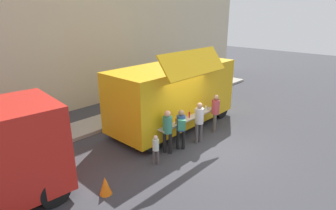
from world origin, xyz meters
TOP-DOWN VIEW (x-y plane):
  - ground_plane at (0.00, 0.00)m, footprint 60.00×60.00m
  - curb_strip at (-3.33, 5.06)m, footprint 28.00×1.60m
  - building_behind at (-2.33, 8.96)m, footprint 32.00×2.40m
  - food_truck_main at (0.67, 2.44)m, footprint 6.17×3.17m
  - traffic_cone_orange at (-4.38, 0.54)m, footprint 0.36×0.36m
  - trash_bin at (4.26, 4.76)m, footprint 0.60×0.60m
  - customer_front_ordering at (0.10, 0.59)m, footprint 0.35×0.34m
  - customer_mid_with_backpack at (-0.85, 0.71)m, footprint 0.49×0.50m
  - customer_rear_waiting at (-1.40, 0.89)m, footprint 0.34×0.34m
  - customer_extra_browsing at (1.46, 0.74)m, footprint 0.34×0.34m
  - child_near_queue at (-2.24, 0.65)m, footprint 0.22×0.22m

SIDE VIEW (x-z plane):
  - ground_plane at x=0.00m, z-range 0.00..0.00m
  - curb_strip at x=-3.33m, z-range 0.00..0.15m
  - traffic_cone_orange at x=-4.38m, z-range 0.00..0.55m
  - trash_bin at x=4.26m, z-range 0.00..1.03m
  - child_near_queue at x=-2.24m, z-range 0.11..1.19m
  - customer_mid_with_backpack at x=-0.85m, z-range 0.18..1.77m
  - customer_extra_browsing at x=1.46m, z-range 0.16..1.83m
  - customer_front_ordering at x=0.10m, z-range 0.16..1.85m
  - customer_rear_waiting at x=-1.40m, z-range 0.16..1.85m
  - food_truck_main at x=0.67m, z-range -0.27..3.36m
  - building_behind at x=-2.33m, z-range 0.00..9.52m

